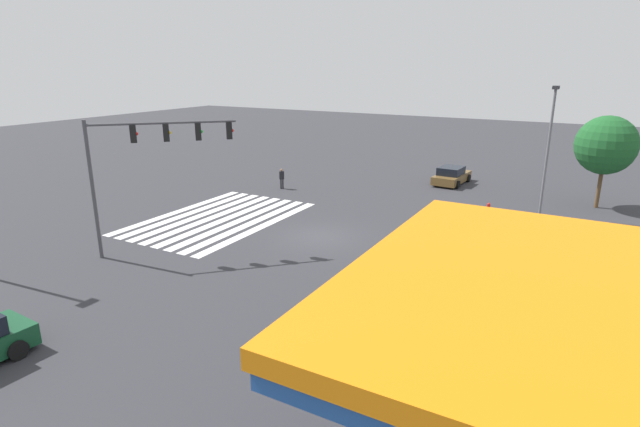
% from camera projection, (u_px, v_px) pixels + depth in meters
% --- Properties ---
extents(ground_plane, '(138.18, 138.18, 0.00)m').
position_uv_depth(ground_plane, '(320.00, 237.00, 27.87)').
color(ground_plane, '#333338').
extents(crosswalk_markings, '(11.60, 7.25, 0.01)m').
position_uv_depth(crosswalk_markings, '(219.00, 218.00, 31.29)').
color(crosswalk_markings, silver).
rests_on(crosswalk_markings, ground_plane).
extents(traffic_signal_mast, '(5.06, 5.06, 6.81)m').
position_uv_depth(traffic_signal_mast, '(147.00, 152.00, 24.13)').
color(traffic_signal_mast, '#47474C').
rests_on(traffic_signal_mast, ground_plane).
extents(car_0, '(4.47, 2.38, 1.41)m').
position_uv_depth(car_0, '(451.00, 176.00, 40.23)').
color(car_0, brown).
rests_on(car_0, ground_plane).
extents(gas_station_canopy, '(9.00, 9.00, 5.51)m').
position_uv_depth(gas_station_canopy, '(609.00, 321.00, 8.66)').
color(gas_station_canopy, '#23519E').
rests_on(gas_station_canopy, ground_plane).
extents(pedestrian, '(0.41, 0.41, 1.57)m').
position_uv_depth(pedestrian, '(282.00, 178.00, 38.56)').
color(pedestrian, '#38383D').
rests_on(pedestrian, ground_plane).
extents(street_light_pole_b, '(0.80, 0.36, 8.06)m').
position_uv_depth(street_light_pole_b, '(549.00, 140.00, 30.54)').
color(street_light_pole_b, slate).
rests_on(street_light_pole_b, ground_plane).
extents(tree_corner_a, '(3.83, 3.83, 6.14)m').
position_uv_depth(tree_corner_a, '(606.00, 145.00, 32.47)').
color(tree_corner_a, brown).
rests_on(tree_corner_a, ground_plane).
extents(fire_hydrant, '(0.22, 0.22, 0.86)m').
position_uv_depth(fire_hydrant, '(488.00, 209.00, 31.67)').
color(fire_hydrant, red).
rests_on(fire_hydrant, ground_plane).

